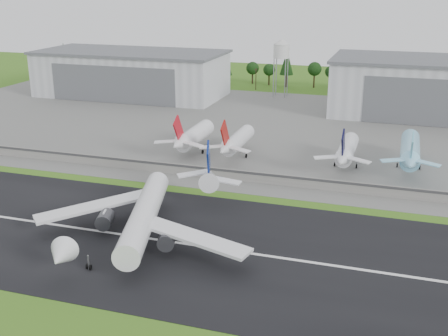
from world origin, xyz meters
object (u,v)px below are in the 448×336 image
(parked_jet_red_b, at_px, (235,142))
(parked_jet_skyblue, at_px, (410,151))
(main_airliner, at_px, (143,220))
(parked_jet_red_a, at_px, (192,137))
(parked_jet_navy, at_px, (346,151))

(parked_jet_red_b, relative_size, parked_jet_skyblue, 0.84)
(main_airliner, relative_size, parked_jet_red_a, 1.86)
(parked_jet_red_a, relative_size, parked_jet_red_b, 1.00)
(parked_jet_red_a, xyz_separation_m, parked_jet_navy, (52.99, -0.04, -0.26))
(parked_jet_red_b, relative_size, parked_jet_navy, 1.00)
(parked_jet_red_a, distance_m, parked_jet_red_b, 15.90)
(main_airliner, xyz_separation_m, parked_jet_red_a, (-13.57, 66.99, 1.35))
(main_airliner, height_order, parked_jet_red_b, main_airliner)
(parked_jet_navy, distance_m, parked_jet_skyblue, 20.18)
(parked_jet_red_b, distance_m, parked_jet_navy, 37.09)
(parked_jet_red_b, bearing_deg, main_airliner, -91.99)
(parked_jet_red_a, height_order, parked_jet_skyblue, parked_jet_skyblue)
(main_airliner, distance_m, parked_jet_skyblue, 93.06)
(parked_jet_navy, height_order, parked_jet_skyblue, parked_jet_skyblue)
(parked_jet_skyblue, bearing_deg, parked_jet_red_b, -174.88)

